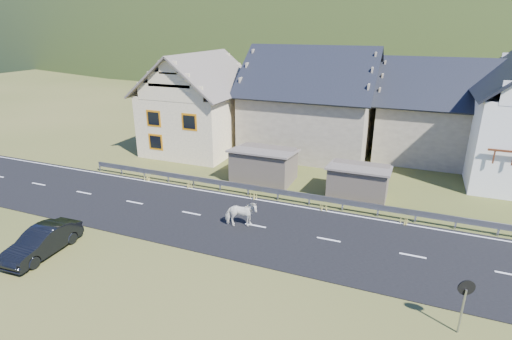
% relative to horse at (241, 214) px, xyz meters
% --- Properties ---
extents(ground, '(160.00, 160.00, 0.00)m').
position_rel_horse_xyz_m(ground, '(0.70, 0.34, -0.76)').
color(ground, '#314314').
rests_on(ground, ground).
extents(road, '(60.00, 7.00, 0.04)m').
position_rel_horse_xyz_m(road, '(0.70, 0.34, -0.74)').
color(road, black).
rests_on(road, ground).
extents(lane_markings, '(60.00, 6.60, 0.01)m').
position_rel_horse_xyz_m(lane_markings, '(0.70, 0.34, -0.72)').
color(lane_markings, silver).
rests_on(lane_markings, road).
extents(guardrail, '(28.10, 0.09, 0.75)m').
position_rel_horse_xyz_m(guardrail, '(0.70, 4.02, -0.20)').
color(guardrail, '#93969B').
rests_on(guardrail, ground).
extents(shed_left, '(4.30, 3.30, 2.40)m').
position_rel_horse_xyz_m(shed_left, '(-1.30, 6.84, 0.34)').
color(shed_left, brown).
rests_on(shed_left, ground).
extents(shed_right, '(3.80, 2.90, 2.20)m').
position_rel_horse_xyz_m(shed_right, '(5.20, 6.34, 0.24)').
color(shed_right, brown).
rests_on(shed_right, ground).
extents(house_cream, '(7.80, 9.80, 8.30)m').
position_rel_horse_xyz_m(house_cream, '(-9.31, 12.34, 3.59)').
color(house_cream, '#FFE9B7').
rests_on(house_cream, ground).
extents(house_stone_a, '(10.80, 9.80, 8.90)m').
position_rel_horse_xyz_m(house_stone_a, '(-0.30, 15.34, 3.87)').
color(house_stone_a, tan).
rests_on(house_stone_a, ground).
extents(house_stone_b, '(9.80, 8.80, 8.10)m').
position_rel_horse_xyz_m(house_stone_b, '(9.70, 17.34, 3.47)').
color(house_stone_b, tan).
rests_on(house_stone_b, ground).
extents(mountain, '(440.00, 280.00, 260.00)m').
position_rel_horse_xyz_m(mountain, '(5.70, 180.34, -20.76)').
color(mountain, '#283715').
rests_on(mountain, ground).
extents(conifer_patch, '(76.00, 50.00, 28.00)m').
position_rel_horse_xyz_m(conifer_patch, '(-54.30, 110.34, 5.24)').
color(conifer_patch, black).
rests_on(conifer_patch, ground).
extents(horse, '(1.34, 1.88, 1.45)m').
position_rel_horse_xyz_m(horse, '(0.00, 0.00, 0.00)').
color(horse, silver).
rests_on(horse, road).
extents(car, '(1.57, 3.99, 1.29)m').
position_rel_horse_xyz_m(car, '(-7.63, -5.96, -0.12)').
color(car, black).
rests_on(car, ground).
extents(traffic_mirror, '(0.57, 0.26, 2.14)m').
position_rel_horse_xyz_m(traffic_mirror, '(10.32, -4.26, 0.81)').
color(traffic_mirror, '#93969B').
rests_on(traffic_mirror, ground).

